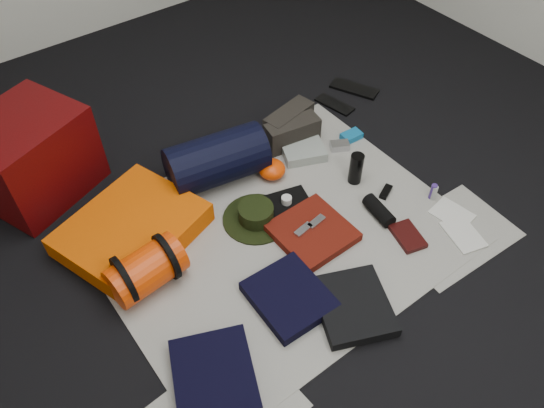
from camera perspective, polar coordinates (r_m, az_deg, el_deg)
floor at (r=2.52m, az=0.68°, el=-3.32°), size 4.50×4.50×0.02m
newspaper_mat at (r=2.51m, az=0.69°, el=-3.13°), size 1.60×1.30×0.01m
newspaper_sheet_front_right at (r=2.65m, az=18.77°, el=-3.11°), size 0.60×0.43×0.00m
red_cabinet at (r=2.82m, az=-24.54°, el=4.66°), size 0.64×0.59×0.43m
sleeping_pad at (r=2.53m, az=-14.83°, el=-2.65°), size 0.73×0.66×0.11m
stuff_sack at (r=2.32m, az=-13.37°, el=-6.91°), size 0.34×0.22×0.19m
sack_strap_left at (r=2.30m, az=-15.62°, el=-7.87°), size 0.02×0.22×0.22m
sack_strap_right at (r=2.33m, az=-11.27°, el=-5.56°), size 0.02×0.22×0.22m
navy_duffel at (r=2.68m, az=-5.96°, el=4.78°), size 0.53×0.34×0.26m
boonie_brim at (r=2.56m, az=-1.71°, el=-1.58°), size 0.42×0.42×0.01m
boonie_crown at (r=2.53m, az=-1.73°, el=-0.96°), size 0.17×0.17×0.07m
hiking_boot_left at (r=2.91m, az=2.19°, el=7.63°), size 0.31×0.16×0.15m
hiking_boot_right at (r=2.98m, az=1.81°, el=8.82°), size 0.32×0.17×0.15m
flip_flop_left at (r=3.25m, az=6.75°, el=10.59°), size 0.13×0.25×0.01m
flip_flop_right at (r=3.39m, az=8.83°, el=12.17°), size 0.22×0.31×0.02m
trousers_navy_a at (r=2.11m, az=-6.28°, el=-17.84°), size 0.41×0.43×0.05m
trousers_navy_b at (r=2.27m, az=1.86°, el=-9.92°), size 0.30×0.34×0.05m
trousers_charcoal at (r=2.27m, az=8.72°, el=-10.77°), size 0.40×0.42×0.05m
black_tshirt at (r=2.59m, az=1.62°, el=-0.60°), size 0.31×0.30×0.03m
red_shirt at (r=2.49m, az=4.35°, el=-3.05°), size 0.34×0.34×0.04m
orange_stuff_sack at (r=2.73m, az=0.00°, el=3.75°), size 0.15×0.15×0.09m
first_aid_pouch at (r=2.87m, az=3.41°, el=5.65°), size 0.27×0.24×0.06m
water_bottle at (r=2.71m, az=9.02°, el=3.79°), size 0.09×0.09×0.17m
speaker at (r=2.60m, az=11.43°, el=-0.69°), size 0.09×0.19×0.07m
compact_camera at (r=2.93m, az=7.29°, el=6.23°), size 0.12×0.10×0.04m
cyan_case at (r=3.01m, az=8.54°, el=7.25°), size 0.12×0.08×0.04m
toiletry_purple at (r=2.74m, az=16.92°, el=1.29°), size 0.04×0.04×0.09m
toiletry_clear at (r=2.74m, az=17.03°, el=1.16°), size 0.04×0.04×0.08m
paperback_book at (r=2.56m, az=14.39°, el=-3.37°), size 0.15×0.20×0.02m
map_booklet at (r=2.65m, az=19.88°, el=-3.10°), size 0.19×0.23×0.01m
map_printout at (r=2.72m, az=18.80°, el=-1.02°), size 0.17×0.21×0.01m
sunglasses at (r=2.73m, az=12.15°, el=1.29°), size 0.10×0.07×0.02m
tape_roll at (r=2.59m, az=1.57°, el=0.44°), size 0.05×0.05×0.03m
energy_bar_a at (r=2.46m, az=3.38°, el=-2.77°), size 0.10×0.05×0.01m
energy_bar_b at (r=2.49m, az=4.80°, el=-1.91°), size 0.10×0.05×0.01m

